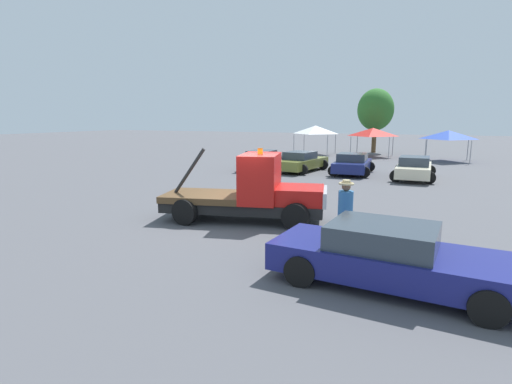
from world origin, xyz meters
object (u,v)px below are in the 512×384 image
(canopy_tent_red, at_px, (373,132))
(parked_car_cream, at_px, (414,168))
(person_near_truck, at_px, (345,208))
(canopy_tent_white, at_px, (315,130))
(parked_car_charcoal, at_px, (263,160))
(tree_left, at_px, (376,110))
(foreground_car, at_px, (391,257))
(canopy_tent_blue, at_px, (448,135))
(parked_car_olive, at_px, (301,162))
(parked_car_navy, at_px, (352,164))
(tow_truck, at_px, (253,193))

(canopy_tent_red, bearing_deg, parked_car_cream, -71.96)
(person_near_truck, bearing_deg, canopy_tent_white, 57.34)
(person_near_truck, bearing_deg, parked_car_charcoal, 70.71)
(canopy_tent_white, height_order, tree_left, tree_left)
(foreground_car, bearing_deg, canopy_tent_blue, 91.33)
(canopy_tent_red, relative_size, canopy_tent_blue, 1.02)
(foreground_car, bearing_deg, parked_car_olive, 118.22)
(tree_left, bearing_deg, parked_car_cream, -75.01)
(canopy_tent_blue, bearing_deg, person_near_truck, -96.78)
(parked_car_olive, height_order, parked_car_navy, same)
(person_near_truck, xyz_separation_m, parked_car_cream, (1.10, 14.17, -0.46))
(parked_car_charcoal, xyz_separation_m, parked_car_cream, (9.82, -0.47, 0.00))
(person_near_truck, distance_m, canopy_tent_blue, 25.92)
(tow_truck, height_order, parked_car_olive, tow_truck)
(tow_truck, relative_size, person_near_truck, 3.13)
(canopy_tent_white, relative_size, canopy_tent_blue, 1.01)
(parked_car_navy, bearing_deg, parked_car_cream, -102.44)
(canopy_tent_white, bearing_deg, tree_left, 41.65)
(person_near_truck, relative_size, tree_left, 0.29)
(parked_car_olive, height_order, canopy_tent_blue, canopy_tent_blue)
(parked_car_cream, xyz_separation_m, tree_left, (-4.76, 17.78, 3.68))
(parked_car_navy, xyz_separation_m, canopy_tent_blue, (5.65, 10.90, 1.52))
(parked_car_charcoal, height_order, tree_left, tree_left)
(parked_car_charcoal, height_order, canopy_tent_red, canopy_tent_red)
(parked_car_olive, bearing_deg, person_near_truck, -148.93)
(foreground_car, relative_size, parked_car_olive, 1.06)
(tow_truck, bearing_deg, parked_car_cream, 56.23)
(foreground_car, distance_m, parked_car_cream, 16.41)
(tow_truck, distance_m, canopy_tent_white, 26.51)
(tow_truck, distance_m, foreground_car, 6.24)
(parked_car_navy, bearing_deg, canopy_tent_white, 22.92)
(parked_car_charcoal, height_order, canopy_tent_blue, canopy_tent_blue)
(person_near_truck, relative_size, parked_car_cream, 0.40)
(tow_truck, bearing_deg, parked_car_navy, 72.34)
(parked_car_charcoal, bearing_deg, parked_car_olive, -88.80)
(parked_car_charcoal, distance_m, parked_car_cream, 9.84)
(canopy_tent_red, bearing_deg, canopy_tent_blue, -13.81)
(tow_truck, xyz_separation_m, parked_car_navy, (0.90, 13.26, -0.33))
(parked_car_cream, height_order, canopy_tent_red, canopy_tent_red)
(tow_truck, height_order, parked_car_navy, tow_truck)
(canopy_tent_red, bearing_deg, tow_truck, -90.75)
(tow_truck, xyz_separation_m, canopy_tent_red, (0.34, 25.69, 1.28))
(canopy_tent_blue, height_order, tree_left, tree_left)
(foreground_car, bearing_deg, parked_car_cream, 95.85)
(tow_truck, relative_size, canopy_tent_white, 1.77)
(canopy_tent_white, height_order, canopy_tent_blue, canopy_tent_white)
(foreground_car, relative_size, canopy_tent_white, 1.57)
(parked_car_navy, distance_m, canopy_tent_white, 14.18)
(tow_truck, relative_size, foreground_car, 1.13)
(person_near_truck, bearing_deg, canopy_tent_red, 46.52)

